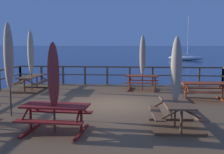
{
  "coord_description": "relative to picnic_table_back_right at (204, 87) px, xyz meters",
  "views": [
    {
      "loc": [
        1.01,
        -11.02,
        3.06
      ],
      "look_at": [
        0.0,
        0.81,
        1.62
      ],
      "focal_mm": 44.97,
      "sensor_mm": 36.0,
      "label": 1
    }
  ],
  "objects": [
    {
      "name": "patio_umbrella_short_back",
      "position": [
        -1.77,
        -4.02,
        1.12
      ],
      "size": [
        0.32,
        0.32,
        2.63
      ],
      "color": "#4C3828",
      "rests_on": "wooden_deck"
    },
    {
      "name": "patio_umbrella_tall_back_left",
      "position": [
        -2.59,
        2.4,
        1.25
      ],
      "size": [
        0.32,
        0.32,
        2.84
      ],
      "color": "#4C3828",
      "rests_on": "wooden_deck"
    },
    {
      "name": "picnic_table_back_right",
      "position": [
        0.0,
        0.0,
        0.0
      ],
      "size": [
        1.98,
        1.47,
        0.78
      ],
      "color": "#993819",
      "rests_on": "wooden_deck"
    },
    {
      "name": "picnic_table_back_left",
      "position": [
        -5.11,
        -4.77,
        -0.0
      ],
      "size": [
        1.89,
        1.5,
        0.78
      ],
      "color": "maroon",
      "rests_on": "wooden_deck"
    },
    {
      "name": "wooden_deck",
      "position": [
        -3.94,
        -1.1,
        -0.87
      ],
      "size": [
        12.21,
        10.85,
        0.62
      ],
      "primitive_type": "cube",
      "color": "brown",
      "rests_on": "ground"
    },
    {
      "name": "picnic_table_mid_left",
      "position": [
        -1.76,
        -4.08,
        -0.0
      ],
      "size": [
        1.5,
        1.91,
        0.78
      ],
      "color": "brown",
      "rests_on": "wooden_deck"
    },
    {
      "name": "patio_umbrella_tall_back_right",
      "position": [
        -7.11,
        -3.19,
        1.43
      ],
      "size": [
        0.32,
        0.32,
        3.13
      ],
      "color": "#4C3828",
      "rests_on": "wooden_deck"
    },
    {
      "name": "ground_plane",
      "position": [
        -3.94,
        -1.1,
        -1.17
      ],
      "size": [
        600.0,
        600.0,
        0.0
      ],
      "primitive_type": "plane",
      "color": "navy"
    },
    {
      "name": "picnic_table_mid_centre",
      "position": [
        -2.59,
        2.46,
        -0.01
      ],
      "size": [
        1.79,
        1.55,
        0.78
      ],
      "color": "#993819",
      "rests_on": "wooden_deck"
    },
    {
      "name": "picnic_table_front_left",
      "position": [
        -8.32,
        1.78,
        0.01
      ],
      "size": [
        1.4,
        2.11,
        0.78
      ],
      "color": "brown",
      "rests_on": "wooden_deck"
    },
    {
      "name": "sailboat_distant",
      "position": [
        5.82,
        38.34,
        -0.66
      ],
      "size": [
        6.22,
        2.86,
        7.72
      ],
      "color": "silver",
      "rests_on": "ground"
    },
    {
      "name": "railing_waterside_far",
      "position": [
        -3.94,
        4.17,
        0.16
      ],
      "size": [
        12.01,
        0.1,
        1.09
      ],
      "color": "brown",
      "rests_on": "wooden_deck"
    },
    {
      "name": "patio_umbrella_tall_mid_right",
      "position": [
        -8.27,
        1.77,
        1.41
      ],
      "size": [
        0.32,
        0.32,
        3.1
      ],
      "color": "#4C3828",
      "rests_on": "wooden_deck"
    },
    {
      "name": "patio_umbrella_tall_front",
      "position": [
        -5.13,
        -4.83,
        1.02
      ],
      "size": [
        0.32,
        0.32,
        2.48
      ],
      "color": "#4C3828",
      "rests_on": "wooden_deck"
    }
  ]
}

